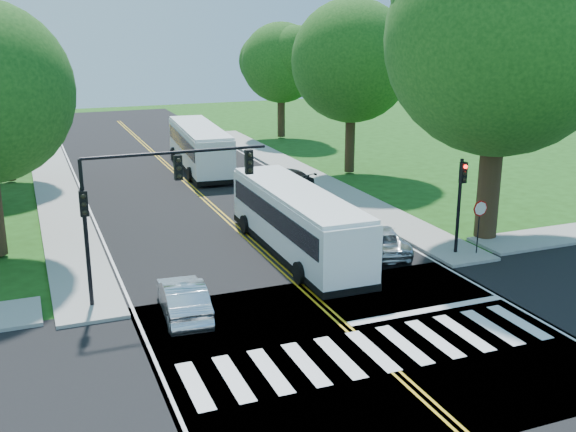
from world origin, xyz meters
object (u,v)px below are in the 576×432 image
suv (379,240)px  dark_sedan (285,178)px  signal_nw (148,191)px  bus_follow (199,147)px  bus_lead (296,220)px  signal_ne (460,193)px  hatchback (183,299)px

suv → dark_sedan: (0.68, 13.60, -0.01)m
suv → signal_nw: bearing=22.4°
bus_follow → dark_sedan: (3.68, -7.75, -1.05)m
bus_lead → bus_follow: bus_follow is taller
signal_ne → hatchback: size_ratio=1.03×
bus_lead → suv: bearing=159.0°
bus_follow → dark_sedan: 8.64m
signal_ne → bus_lead: size_ratio=0.37×
bus_lead → suv: 3.95m
signal_nw → dark_sedan: signal_nw is taller
bus_lead → signal_nw: bearing=23.0°
signal_ne → suv: bearing=154.1°
signal_nw → hatchback: signal_nw is taller
signal_ne → bus_lead: (-6.81, 2.98, -1.34)m
bus_follow → suv: bus_follow is taller
signal_ne → hatchback: (-13.34, -1.97, -2.25)m
hatchback → signal_nw: bearing=-65.7°
signal_ne → dark_sedan: size_ratio=1.01×
suv → signal_ne: bearing=168.2°
dark_sedan → bus_lead: bearing=50.1°
signal_nw → signal_ne: 14.13m
suv → bus_lead: bearing=-7.5°
bus_follow → dark_sedan: bearing=119.7°
signal_nw → suv: (10.81, 1.58, -3.72)m
bus_follow → hatchback: bus_follow is taller
hatchback → suv: bearing=-156.3°
hatchback → dark_sedan: hatchback is taller
bus_follow → signal_ne: bearing=109.5°
dark_sedan → suv: bearing=66.4°
bus_lead → hatchback: bus_lead is taller
bus_follow → suv: bearing=102.3°
signal_nw → bus_lead: size_ratio=0.61×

